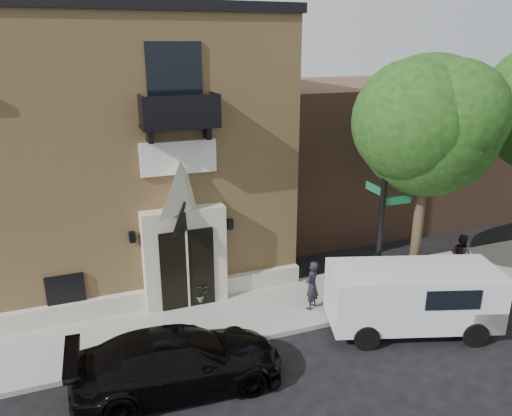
{
  "coord_description": "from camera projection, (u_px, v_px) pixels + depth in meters",
  "views": [
    {
      "loc": [
        -4.09,
        -11.49,
        8.17
      ],
      "look_at": [
        1.11,
        2.0,
        3.36
      ],
      "focal_mm": 35.0,
      "sensor_mm": 36.0,
      "label": 1
    }
  ],
  "objects": [
    {
      "name": "planter",
      "position": [
        200.0,
        293.0,
        16.08
      ],
      "size": [
        0.71,
        0.66,
        0.66
      ],
      "primitive_type": "imported",
      "rotation": [
        0.0,
        0.0,
        -0.28
      ],
      "color": "#496E2B",
      "rests_on": "sidewalk"
    },
    {
      "name": "sidewalk",
      "position": [
        258.0,
        311.0,
        15.79
      ],
      "size": [
        42.0,
        3.0,
        0.15
      ],
      "primitive_type": "cube",
      "color": "gray",
      "rests_on": "ground"
    },
    {
      "name": "pedestrian_far",
      "position": [
        461.0,
        255.0,
        17.83
      ],
      "size": [
        0.79,
        0.91,
        1.58
      ],
      "primitive_type": "imported",
      "rotation": [
        0.0,
        0.0,
        1.86
      ],
      "color": "#2E211F",
      "rests_on": "sidewalk"
    },
    {
      "name": "ground",
      "position": [
        245.0,
        345.0,
        14.15
      ],
      "size": [
        120.0,
        120.0,
        0.0
      ],
      "primitive_type": "plane",
      "color": "black",
      "rests_on": "ground"
    },
    {
      "name": "black_sedan",
      "position": [
        179.0,
        361.0,
        12.22
      ],
      "size": [
        5.29,
        2.4,
        1.5
      ],
      "primitive_type": "imported",
      "rotation": [
        0.0,
        0.0,
        1.51
      ],
      "color": "black",
      "rests_on": "ground"
    },
    {
      "name": "neighbour_building",
      "position": [
        407.0,
        146.0,
        25.2
      ],
      "size": [
        18.0,
        8.0,
        6.4
      ],
      "primitive_type": "cube",
      "color": "brown",
      "rests_on": "ground"
    },
    {
      "name": "fire_hydrant",
      "position": [
        375.0,
        299.0,
        15.67
      ],
      "size": [
        0.42,
        0.34,
        0.74
      ],
      "color": "#990600",
      "rests_on": "sidewalk"
    },
    {
      "name": "street_tree_left",
      "position": [
        432.0,
        125.0,
        14.66
      ],
      "size": [
        4.97,
        4.38,
        7.77
      ],
      "color": "#38281C",
      "rests_on": "sidewalk"
    },
    {
      "name": "dumpster",
      "position": [
        392.0,
        280.0,
        16.43
      ],
      "size": [
        1.95,
        1.36,
        1.16
      ],
      "rotation": [
        0.0,
        0.0,
        -0.21
      ],
      "color": "#0F391C",
      "rests_on": "sidewalk"
    },
    {
      "name": "cargo_van",
      "position": [
        418.0,
        296.0,
        14.59
      ],
      "size": [
        5.19,
        3.34,
        1.98
      ],
      "rotation": [
        0.0,
        0.0,
        -0.32
      ],
      "color": "silver",
      "rests_on": "ground"
    },
    {
      "name": "pedestrian_near",
      "position": [
        312.0,
        285.0,
        15.61
      ],
      "size": [
        0.69,
        0.65,
        1.59
      ],
      "primitive_type": "imported",
      "rotation": [
        0.0,
        0.0,
        3.75
      ],
      "color": "black",
      "rests_on": "sidewalk"
    },
    {
      "name": "street_sign",
      "position": [
        383.0,
        205.0,
        14.98
      ],
      "size": [
        1.07,
        1.07,
        6.72
      ],
      "rotation": [
        0.0,
        0.0,
        -0.04
      ],
      "color": "black",
      "rests_on": "sidewalk"
    },
    {
      "name": "church",
      "position": [
        97.0,
        141.0,
        18.7
      ],
      "size": [
        12.2,
        11.01,
        9.3
      ],
      "color": "tan",
      "rests_on": "ground"
    }
  ]
}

